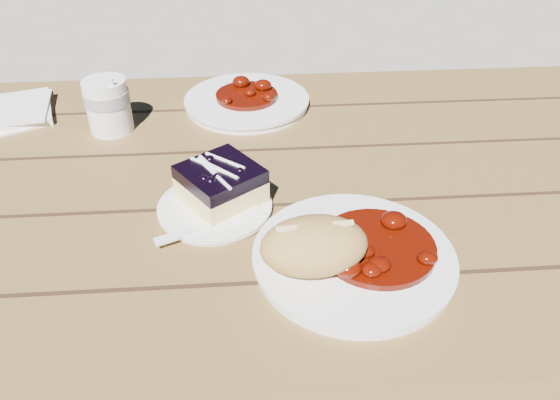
{
  "coord_description": "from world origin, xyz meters",
  "views": [
    {
      "loc": [
        -0.06,
        -0.73,
        1.23
      ],
      "look_at": [
        -0.01,
        -0.15,
        0.81
      ],
      "focal_mm": 35.0,
      "sensor_mm": 36.0,
      "label": 1
    }
  ],
  "objects": [
    {
      "name": "picnic_table",
      "position": [
        0.0,
        -0.0,
        0.59
      ],
      "size": [
        2.0,
        1.55,
        0.75
      ],
      "color": "brown",
      "rests_on": "ground"
    },
    {
      "name": "fork_table",
      "position": [
        -0.49,
        0.16,
        0.75
      ],
      "size": [
        0.15,
        0.1,
        0.0
      ],
      "primitive_type": null,
      "rotation": [
        0.0,
        0.0,
        2.07
      ],
      "color": "white",
      "rests_on": "picnic_table"
    },
    {
      "name": "coffee_cup",
      "position": [
        -0.29,
        0.17,
        0.8
      ],
      "size": [
        0.08,
        0.08,
        0.1
      ],
      "primitive_type": "cylinder",
      "color": "white",
      "rests_on": "picnic_table"
    },
    {
      "name": "second_plate",
      "position": [
        -0.05,
        0.25,
        0.76
      ],
      "size": [
        0.24,
        0.24,
        0.02
      ],
      "primitive_type": "cylinder",
      "color": "white",
      "rests_on": "picnic_table"
    },
    {
      "name": "napkin_stack",
      "position": [
        -0.5,
        0.24,
        0.76
      ],
      "size": [
        0.19,
        0.19,
        0.01
      ],
      "primitive_type": "cube",
      "rotation": [
        0.0,
        0.0,
        0.3
      ],
      "color": "white",
      "rests_on": "picnic_table"
    },
    {
      "name": "second_stew",
      "position": [
        -0.05,
        0.25,
        0.79
      ],
      "size": [
        0.12,
        0.12,
        0.04
      ],
      "primitive_type": null,
      "color": "#500C02",
      "rests_on": "second_plate"
    },
    {
      "name": "goulash_stew",
      "position": [
        0.11,
        -0.21,
        0.79
      ],
      "size": [
        0.15,
        0.15,
        0.04
      ],
      "primitive_type": null,
      "color": "#500C02",
      "rests_on": "main_plate"
    },
    {
      "name": "blueberry_cake",
      "position": [
        -0.09,
        -0.07,
        0.79
      ],
      "size": [
        0.14,
        0.14,
        0.06
      ],
      "rotation": [
        0.0,
        0.0,
        0.62
      ],
      "color": "#F7E487",
      "rests_on": "dessert_plate"
    },
    {
      "name": "main_plate",
      "position": [
        0.08,
        -0.21,
        0.76
      ],
      "size": [
        0.25,
        0.25,
        0.02
      ],
      "primitive_type": "cylinder",
      "color": "white",
      "rests_on": "picnic_table"
    },
    {
      "name": "fork_dessert",
      "position": [
        -0.12,
        -0.14,
        0.76
      ],
      "size": [
        0.16,
        0.09,
        0.0
      ],
      "primitive_type": null,
      "rotation": [
        0.0,
        0.0,
        -1.16
      ],
      "color": "white",
      "rests_on": "dessert_plate"
    },
    {
      "name": "bread_roll",
      "position": [
        0.02,
        -0.23,
        0.8
      ],
      "size": [
        0.14,
        0.1,
        0.07
      ],
      "primitive_type": "ellipsoid",
      "rotation": [
        0.0,
        0.0,
        0.07
      ],
      "color": "#AD8742",
      "rests_on": "main_plate"
    },
    {
      "name": "dessert_plate",
      "position": [
        -0.1,
        -0.09,
        0.76
      ],
      "size": [
        0.16,
        0.16,
        0.01
      ],
      "primitive_type": "cylinder",
      "color": "white",
      "rests_on": "picnic_table"
    }
  ]
}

